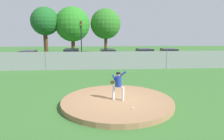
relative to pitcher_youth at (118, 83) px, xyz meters
name	(u,v)px	position (x,y,z in m)	size (l,w,h in m)	color
ground_plane	(110,78)	(-0.02, 6.13, -1.14)	(80.00, 80.00, 0.00)	#386B2D
asphalt_strip	(106,63)	(-0.02, 14.63, -1.14)	(44.00, 7.00, 0.01)	#2B2B2D
pitchers_mound	(117,102)	(-0.02, 0.13, -1.02)	(5.76, 5.76, 0.25)	#99704C
pitcher_youth	(118,83)	(0.00, 0.00, 0.00)	(0.81, 0.32, 1.53)	silver
baseball	(133,108)	(0.54, -1.26, -0.86)	(0.07, 0.07, 0.07)	white
chainlink_fence	(107,61)	(-0.02, 10.13, -0.23)	(30.45, 0.07, 1.92)	gray
parked_car_white	(72,56)	(-4.18, 15.12, -0.32)	(2.13, 4.24, 1.73)	silver
parked_car_silver	(144,56)	(4.81, 14.71, -0.32)	(2.06, 4.18, 1.73)	#B7BABF
parked_car_teal	(169,56)	(7.84, 14.53, -0.33)	(1.99, 4.20, 1.72)	#146066
parked_car_red	(28,58)	(-9.08, 14.18, -0.36)	(1.96, 4.40, 1.62)	#A81919
parked_car_slate	(108,57)	(0.23, 14.41, -0.33)	(2.09, 4.86, 1.70)	slate
traffic_cone_orange	(131,61)	(3.07, 14.52, -0.88)	(0.40, 0.40, 0.55)	orange
traffic_light_near	(81,34)	(-3.25, 18.83, 2.42)	(0.28, 0.46, 5.24)	black
tree_broad_right	(44,23)	(-9.23, 23.03, 4.02)	(3.80, 3.80, 7.14)	#4C331E
tree_broad_left	(45,21)	(-9.09, 22.90, 4.26)	(4.36, 4.36, 7.62)	#4C331E
tree_tall_centre	(72,24)	(-4.96, 23.67, 3.86)	(5.54, 5.54, 7.79)	#4C331E
tree_leaning_west	(106,24)	(0.45, 25.08, 4.00)	(5.11, 5.11, 7.72)	#4C331E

